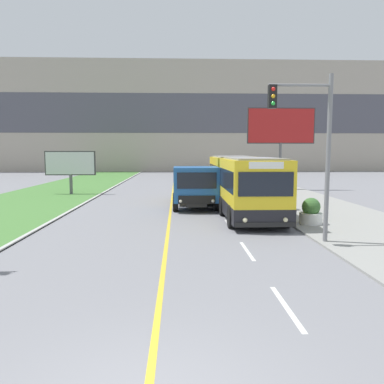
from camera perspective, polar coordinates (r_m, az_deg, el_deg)
The scene contains 11 objects.
lane_marking_centre at distance 8.06m, azimuth -2.17°, elevation -18.23°, with size 2.88×140.00×0.01m.
apartment_block_background at distance 66.41m, azimuth -2.57°, elevation 11.18°, with size 80.00×8.04×18.26m.
city_bus at distance 21.05m, azimuth 7.51°, elevation 1.26°, with size 2.70×11.83×3.05m.
dump_truck at distance 22.13m, azimuth 0.45°, elevation 0.78°, with size 2.58×6.85×2.47m.
traffic_light_mast at distance 14.01m, azimuth 17.72°, elevation 7.94°, with size 2.28×0.32×6.04m.
billboard_large at distance 33.74m, azimuth 13.40°, elevation 9.46°, with size 5.88×0.24×7.10m.
billboard_small at distance 30.76m, azimuth -18.05°, elevation 4.04°, with size 3.89×0.24×3.38m.
planter_round_near at distance 17.74m, azimuth 17.67°, elevation -2.98°, with size 1.02×1.02×1.19m.
planter_round_second at distance 21.72m, azimuth 14.09°, elevation -1.18°, with size 1.03×1.03×1.23m.
planter_round_third at distance 25.74m, azimuth 11.21°, elevation -0.04°, with size 1.01×1.01×1.18m.
planter_round_far at distance 29.85m, azimuth 9.49°, elevation 0.94°, with size 1.13×1.13×1.31m.
Camera 1 is at (0.43, -4.45, 3.33)m, focal length 35.00 mm.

